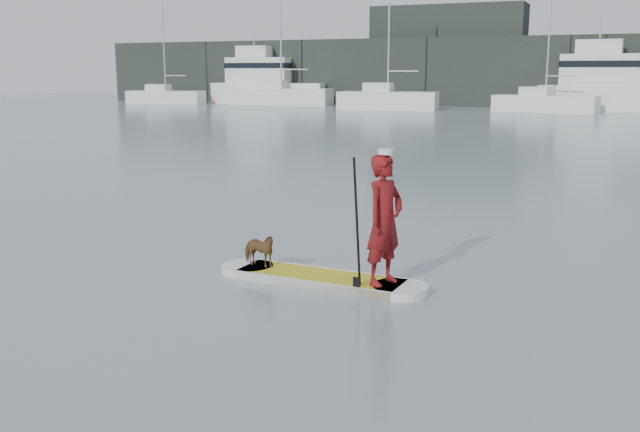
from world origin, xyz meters
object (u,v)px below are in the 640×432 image
at_px(sailboat_a, 165,96).
at_px(sailboat_b, 281,95).
at_px(paddler, 385,220).
at_px(sailboat_c, 387,99).
at_px(dog, 259,250).
at_px(motor_yacht_a, 614,85).
at_px(paddleboard, 320,278).
at_px(motor_yacht_b, 266,82).
at_px(sailboat_d, 544,102).

bearing_deg(sailboat_a, sailboat_b, 1.71).
xyz_separation_m(paddler, sailboat_c, (-15.11, 46.80, -0.18)).
relative_size(paddler, dog, 2.96).
distance_m(paddler, dog, 2.14).
distance_m(dog, motor_yacht_a, 51.67).
relative_size(paddler, motor_yacht_a, 0.15).
relative_size(paddleboard, sailboat_b, 0.24).
distance_m(dog, motor_yacht_b, 59.38).
relative_size(paddleboard, paddler, 1.80).
distance_m(sailboat_c, motor_yacht_a, 17.65).
xyz_separation_m(sailboat_b, motor_yacht_b, (-2.71, 2.26, 1.07)).
bearing_deg(sailboat_b, sailboat_a, -173.19).
xyz_separation_m(sailboat_c, motor_yacht_b, (-14.19, 6.02, 1.17)).
height_order(sailboat_c, motor_yacht_a, sailboat_c).
bearing_deg(sailboat_d, sailboat_c, -167.74).
bearing_deg(sailboat_b, sailboat_c, -23.90).
distance_m(paddler, sailboat_d, 47.72).
distance_m(sailboat_a, sailboat_c, 22.56).
xyz_separation_m(paddleboard, sailboat_b, (-25.59, 50.51, 0.89)).
height_order(sailboat_c, sailboat_d, sailboat_c).
bearing_deg(paddler, motor_yacht_a, 17.38).
height_order(paddler, dog, paddler).
bearing_deg(sailboat_d, motor_yacht_b, 177.26).
bearing_deg(dog, motor_yacht_a, 3.84).
bearing_deg(sailboat_d, dog, -80.59).
relative_size(dog, motor_yacht_b, 0.05).
xyz_separation_m(paddleboard, sailboat_a, (-36.64, 48.05, 0.68)).
xyz_separation_m(dog, motor_yacht_a, (3.87, 51.50, 1.65)).
bearing_deg(motor_yacht_b, sailboat_c, -30.13).
relative_size(paddleboard, motor_yacht_b, 0.29).
height_order(paddleboard, sailboat_d, sailboat_d).
bearing_deg(sailboat_a, dog, -64.29).
relative_size(motor_yacht_a, motor_yacht_b, 1.08).
relative_size(sailboat_d, motor_yacht_b, 1.00).
bearing_deg(motor_yacht_a, paddler, -89.77).
height_order(sailboat_a, motor_yacht_b, sailboat_a).
bearing_deg(paddleboard, paddler, 0.00).
bearing_deg(motor_yacht_b, dog, -69.80).
bearing_deg(sailboat_c, sailboat_b, 155.72).
xyz_separation_m(paddleboard, paddler, (0.99, -0.05, 0.97)).
xyz_separation_m(sailboat_a, sailboat_b, (11.04, 2.46, 0.22)).
relative_size(paddleboard, sailboat_d, 0.29).
bearing_deg(sailboat_a, paddler, -62.81).
bearing_deg(dog, sailboat_d, 9.16).
xyz_separation_m(paddleboard, motor_yacht_a, (2.83, 51.55, 1.97)).
bearing_deg(sailboat_b, motor_yacht_a, -3.67).
height_order(paddleboard, motor_yacht_a, motor_yacht_a).
xyz_separation_m(sailboat_d, motor_yacht_a, (4.72, 3.97, 1.23)).
bearing_deg(sailboat_c, dog, -80.50).
distance_m(paddleboard, paddler, 1.39).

